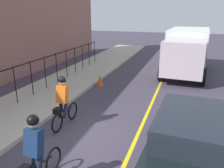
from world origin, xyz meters
TOP-DOWN VIEW (x-y plane):
  - ground_plane at (0.00, 0.00)m, footprint 80.00×80.00m
  - lane_line_centre at (0.00, -1.60)m, footprint 36.00×0.12m
  - iron_fence at (1.00, 3.80)m, footprint 18.28×0.04m
  - cyclist_lead at (0.60, 1.00)m, footprint 1.71×0.37m
  - cyclist_follow at (-2.22, 0.05)m, footprint 1.71×0.37m
  - patrol_sedan at (-0.35, -3.16)m, footprint 4.50×2.13m
  - box_truck_background at (9.73, -2.82)m, footprint 6.83×2.83m
  - traffic_cone_near at (5.30, 1.49)m, footprint 0.36×0.36m

SIDE VIEW (x-z plane):
  - ground_plane at x=0.00m, z-range 0.00..0.00m
  - lane_line_centre at x=0.00m, z-range 0.00..0.01m
  - traffic_cone_near at x=5.30m, z-range 0.00..0.62m
  - patrol_sedan at x=-0.35m, z-range 0.03..1.61m
  - cyclist_lead at x=0.60m, z-range 0.00..1.82m
  - cyclist_follow at x=-2.22m, z-range 0.00..1.82m
  - iron_fence at x=1.00m, z-range 0.44..2.04m
  - box_truck_background at x=9.73m, z-range 0.16..2.94m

